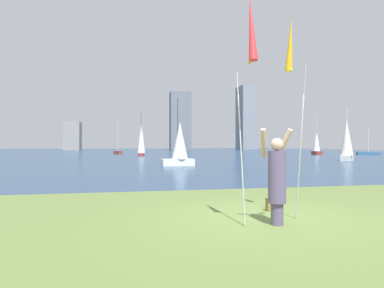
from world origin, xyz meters
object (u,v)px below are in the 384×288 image
Objects in this scene: kite_flag_right at (291,51)px; sailboat_0 at (118,152)px; person at (277,177)px; sailboat_6 at (347,141)px; sailboat_4 at (316,143)px; sailboat_2 at (179,145)px; sailboat_1 at (141,139)px; kite_flag_left at (251,34)px; bag at (272,204)px; sailboat_5 at (368,153)px.

sailboat_0 reaches higher than kite_flag_right.
person is 50.48m from sailboat_0.
sailboat_6 reaches higher than person.
sailboat_2 is at bearing -137.74° from sailboat_4.
sailboat_1 is (3.05, -10.38, 1.88)m from sailboat_0.
kite_flag_left is 50.82m from sailboat_0.
kite_flag_left is 40.31m from sailboat_1.
sailboat_1 is 1.15× the size of sailboat_6.
person is at bearing -86.41° from sailboat_0.
bag is at bearing 70.63° from person.
kite_flag_left is 48.16m from sailboat_4.
sailboat_2 is at bearing 84.21° from kite_flag_left.
sailboat_0 is at bearing 106.40° from sailboat_1.
sailboat_0 is 30.41m from sailboat_4.
kite_flag_right is 17.65m from sailboat_2.
sailboat_6 is at bearing -113.96° from sailboat_4.
kite_flag_left is 1.09× the size of sailboat_5.
sailboat_0 is 1.09× the size of sailboat_2.
person is 18.23m from sailboat_2.
sailboat_1 is at bearing -179.61° from sailboat_4.
kite_flag_left reaches higher than bag.
kite_flag_right is 49.97m from sailboat_0.
sailboat_4 reaches higher than kite_flag_left.
sailboat_5 reaches higher than bag.
kite_flag_right reaches higher than person.
bag is 0.08× the size of sailboat_5.
sailboat_4 is (24.95, 38.89, 1.59)m from bag.
kite_flag_left is 3.83m from bag.
sailboat_5 is (35.79, -12.09, -0.06)m from sailboat_0.
person is at bearing -89.84° from sailboat_1.
sailboat_1 reaches higher than sailboat_6.
sailboat_5 is (32.00, 37.63, -3.24)m from kite_flag_right.
person is 0.38× the size of sailboat_2.
sailboat_4 is at bearing 57.20° from kite_flag_left.
kite_flag_left is at bearing -128.90° from sailboat_6.
sailboat_0 is (-3.79, 49.72, -3.18)m from kite_flag_right.
bag is 26.83m from sailboat_6.
sailboat_2 is at bearing 87.99° from kite_flag_right.
sailboat_0 is at bearing 160.37° from sailboat_4.
sailboat_4 reaches higher than sailboat_2.
sailboat_1 reaches higher than sailboat_2.
sailboat_2 is (0.76, 16.90, 1.30)m from bag.
sailboat_5 reaches higher than person.
bag is 0.05× the size of sailboat_1.
sailboat_1 is at bearing 177.01° from sailboat_5.
sailboat_6 reaches higher than kite_flag_left.
sailboat_2 is (1.35, -21.82, -0.74)m from sailboat_1.
kite_flag_right is 0.84× the size of sailboat_6.
sailboat_0 is at bearing 125.97° from sailboat_6.
sailboat_1 is (0.52, 40.28, -1.28)m from kite_flag_left.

